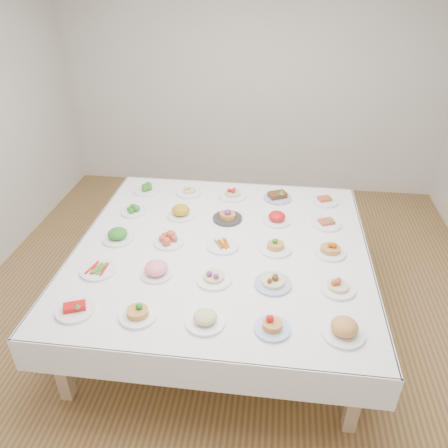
# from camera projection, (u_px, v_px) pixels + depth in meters

# --- Properties ---
(room_envelope) EXTENTS (5.02, 5.02, 2.81)m
(room_envelope) POSITION_uv_depth(u_px,v_px,m) (231.00, 112.00, 3.26)
(room_envelope) COLOR olive
(room_envelope) RESTS_ON ground
(display_table) EXTENTS (2.44, 2.44, 0.75)m
(display_table) POSITION_uv_depth(u_px,v_px,m) (222.00, 252.00, 3.69)
(display_table) COLOR white
(display_table) RESTS_ON ground
(dish_0) EXTENTS (0.27, 0.27, 0.11)m
(dish_0) POSITION_uv_depth(u_px,v_px,m) (75.00, 306.00, 2.97)
(dish_0) COLOR white
(dish_0) RESTS_ON display_table
(dish_1) EXTENTS (0.25, 0.25, 0.13)m
(dish_1) POSITION_uv_depth(u_px,v_px,m) (137.00, 311.00, 2.92)
(dish_1) COLOR white
(dish_1) RESTS_ON display_table
(dish_2) EXTENTS (0.26, 0.26, 0.13)m
(dish_2) POSITION_uv_depth(u_px,v_px,m) (205.00, 317.00, 2.87)
(dish_2) COLOR white
(dish_2) RESTS_ON display_table
(dish_3) EXTENTS (0.23, 0.23, 0.13)m
(dish_3) POSITION_uv_depth(u_px,v_px,m) (273.00, 324.00, 2.82)
(dish_3) COLOR #4C66B2
(dish_3) RESTS_ON display_table
(dish_4) EXTENTS (0.27, 0.27, 0.16)m
(dish_4) POSITION_uv_depth(u_px,v_px,m) (344.00, 326.00, 2.77)
(dish_4) COLOR white
(dish_4) RESTS_ON display_table
(dish_5) EXTENTS (0.27, 0.27, 0.06)m
(dish_5) POSITION_uv_depth(u_px,v_px,m) (98.00, 269.00, 3.36)
(dish_5) COLOR white
(dish_5) RESTS_ON display_table
(dish_6) EXTENTS (0.24, 0.24, 0.14)m
(dish_6) POSITION_uv_depth(u_px,v_px,m) (156.00, 268.00, 3.30)
(dish_6) COLOR white
(dish_6) RESTS_ON display_table
(dish_7) EXTENTS (0.26, 0.26, 0.13)m
(dish_7) POSITION_uv_depth(u_px,v_px,m) (214.00, 274.00, 3.25)
(dish_7) COLOR white
(dish_7) RESTS_ON display_table
(dish_8) EXTENTS (0.27, 0.27, 0.14)m
(dish_8) POSITION_uv_depth(u_px,v_px,m) (273.00, 278.00, 3.20)
(dish_8) COLOR #4C66B2
(dish_8) RESTS_ON display_table
(dish_9) EXTENTS (0.26, 0.26, 0.14)m
(dish_9) POSITION_uv_depth(u_px,v_px,m) (339.00, 283.00, 3.15)
(dish_9) COLOR white
(dish_9) RESTS_ON display_table
(dish_10) EXTENTS (0.27, 0.27, 0.16)m
(dish_10) POSITION_uv_depth(u_px,v_px,m) (117.00, 232.00, 3.71)
(dish_10) COLOR white
(dish_10) RESTS_ON display_table
(dish_11) EXTENTS (0.25, 0.25, 0.12)m
(dish_11) POSITION_uv_depth(u_px,v_px,m) (169.00, 238.00, 3.68)
(dish_11) COLOR white
(dish_11) RESTS_ON display_table
(dish_12) EXTENTS (0.27, 0.27, 0.05)m
(dish_12) POSITION_uv_depth(u_px,v_px,m) (223.00, 245.00, 3.65)
(dish_12) COLOR white
(dish_12) RESTS_ON display_table
(dish_13) EXTENTS (0.26, 0.26, 0.13)m
(dish_13) POSITION_uv_depth(u_px,v_px,m) (276.00, 244.00, 3.59)
(dish_13) COLOR white
(dish_13) RESTS_ON display_table
(dish_14) EXTENTS (0.25, 0.25, 0.15)m
(dish_14) POSITION_uv_depth(u_px,v_px,m) (331.00, 247.00, 3.54)
(dish_14) COLOR white
(dish_14) RESTS_ON display_table
(dish_15) EXTENTS (0.24, 0.24, 0.09)m
(dish_15) POSITION_uv_depth(u_px,v_px,m) (133.00, 209.00, 4.12)
(dish_15) COLOR white
(dish_15) RESTS_ON display_table
(dish_16) EXTENTS (0.26, 0.26, 0.14)m
(dish_16) POSITION_uv_depth(u_px,v_px,m) (181.00, 210.00, 4.05)
(dish_16) COLOR white
(dish_16) RESTS_ON display_table
(dish_17) EXTENTS (0.27, 0.27, 0.15)m
(dish_17) POSITION_uv_depth(u_px,v_px,m) (227.00, 213.00, 4.00)
(dish_17) COLOR #2C2A27
(dish_17) RESTS_ON display_table
(dish_18) EXTENTS (0.25, 0.25, 0.14)m
(dish_18) POSITION_uv_depth(u_px,v_px,m) (277.00, 216.00, 3.97)
(dish_18) COLOR white
(dish_18) RESTS_ON display_table
(dish_19) EXTENTS (0.26, 0.26, 0.11)m
(dish_19) POSITION_uv_depth(u_px,v_px,m) (327.00, 221.00, 3.93)
(dish_19) COLOR white
(dish_19) RESTS_ON display_table
(dish_20) EXTENTS (0.27, 0.27, 0.12)m
(dish_20) POSITION_uv_depth(u_px,v_px,m) (147.00, 187.00, 4.49)
(dish_20) COLOR white
(dish_20) RESTS_ON display_table
(dish_21) EXTENTS (0.26, 0.26, 0.12)m
(dish_21) POSITION_uv_depth(u_px,v_px,m) (189.00, 189.00, 4.45)
(dish_21) COLOR white
(dish_21) RESTS_ON display_table
(dish_22) EXTENTS (0.28, 0.28, 0.15)m
(dish_22) POSITION_uv_depth(u_px,v_px,m) (233.00, 190.00, 4.38)
(dish_22) COLOR white
(dish_22) RESTS_ON display_table
(dish_23) EXTENTS (0.28, 0.27, 0.13)m
(dish_23) POSITION_uv_depth(u_px,v_px,m) (278.00, 194.00, 4.34)
(dish_23) COLOR #4C66B2
(dish_23) RESTS_ON display_table
(dish_24) EXTENTS (0.27, 0.27, 0.10)m
(dish_24) POSITION_uv_depth(u_px,v_px,m) (325.00, 199.00, 4.30)
(dish_24) COLOR white
(dish_24) RESTS_ON display_table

